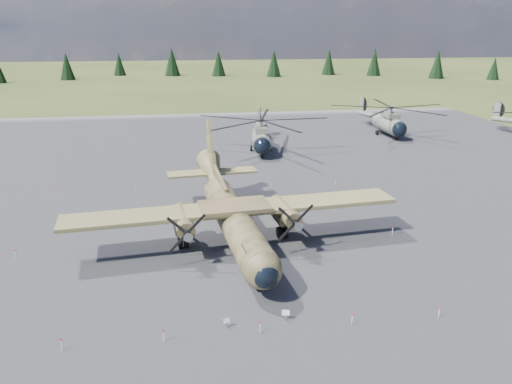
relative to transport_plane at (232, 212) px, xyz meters
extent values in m
plane|color=brown|center=(-1.76, -1.02, -2.76)|extent=(500.00, 500.00, 0.00)
cube|color=slate|center=(-1.76, 8.98, -2.76)|extent=(120.00, 120.00, 0.04)
cylinder|color=#3E3E22|center=(0.15, -1.54, -0.46)|extent=(4.58, 18.16, 2.80)
sphere|color=#3E3E22|center=(1.05, -10.48, -0.46)|extent=(3.00, 3.00, 2.74)
sphere|color=black|center=(1.11, -11.03, -0.51)|extent=(2.20, 2.20, 2.01)
cube|color=black|center=(0.89, -8.89, 0.29)|extent=(2.15, 1.79, 0.55)
cone|color=#3E3E22|center=(-1.02, 10.19, 0.59)|extent=(3.41, 7.10, 4.20)
cube|color=gray|center=(0.05, -0.54, -1.61)|extent=(2.49, 6.15, 0.50)
cube|color=#3C4021|center=(0.10, -1.04, 0.69)|extent=(29.15, 6.27, 0.35)
cube|color=#3E3E22|center=(0.10, -1.04, 0.91)|extent=(6.32, 4.17, 0.35)
cylinder|color=#3E3E22|center=(-4.34, -1.79, 0.14)|extent=(2.01, 5.32, 1.50)
cube|color=#3E3E22|center=(-4.42, -0.99, -0.51)|extent=(1.83, 3.53, 0.80)
cone|color=gray|center=(-4.01, -5.02, 0.14)|extent=(0.84, 0.97, 0.76)
cylinder|color=black|center=(-4.42, -0.99, -2.21)|extent=(0.98, 1.18, 1.10)
cylinder|color=#3E3E22|center=(4.61, -0.89, 0.14)|extent=(2.01, 5.32, 1.50)
cube|color=#3E3E22|center=(4.53, -0.10, -0.51)|extent=(1.83, 3.53, 0.80)
cone|color=gray|center=(4.93, -4.12, 0.14)|extent=(0.84, 0.97, 0.76)
cylinder|color=black|center=(4.53, -0.10, -2.21)|extent=(0.98, 1.18, 1.10)
cube|color=#3E3E22|center=(-0.64, 6.41, 1.19)|extent=(1.03, 7.53, 1.68)
cube|color=#3C4021|center=(-1.07, 10.68, 0.64)|extent=(9.76, 3.14, 0.22)
cylinder|color=gray|center=(0.93, -9.29, -1.48)|extent=(0.15, 0.15, 0.90)
cylinder|color=black|center=(0.93, -9.29, -2.21)|extent=(0.44, 0.96, 0.93)
cylinder|color=gray|center=(7.69, 31.82, -0.73)|extent=(3.65, 8.14, 2.73)
sphere|color=black|center=(7.22, 27.91, -0.79)|extent=(2.79, 2.79, 2.51)
sphere|color=gray|center=(8.15, 35.73, -0.73)|extent=(2.79, 2.79, 2.51)
cube|color=gray|center=(7.63, 31.38, 1.02)|extent=(2.26, 3.69, 0.82)
cylinder|color=gray|center=(7.63, 31.38, 1.84)|extent=(0.44, 0.44, 1.09)
cylinder|color=gray|center=(8.64, 39.80, -0.35)|extent=(2.02, 9.37, 1.56)
cube|color=gray|center=(9.12, 43.86, 1.02)|extent=(0.42, 1.55, 2.62)
cylinder|color=black|center=(9.50, 43.82, 1.02)|extent=(0.40, 2.83, 2.84)
cylinder|color=black|center=(7.30, 28.56, -2.32)|extent=(0.39, 0.77, 0.74)
cylinder|color=black|center=(6.38, 33.30, -2.32)|extent=(0.43, 0.91, 0.87)
cylinder|color=gray|center=(6.38, 33.30, -1.74)|extent=(0.17, 0.17, 1.58)
cylinder|color=black|center=(9.31, 32.95, -2.32)|extent=(0.43, 0.91, 0.87)
cylinder|color=gray|center=(9.31, 32.95, -1.74)|extent=(0.17, 0.17, 1.58)
cylinder|color=gray|center=(31.59, 40.41, -0.73)|extent=(3.13, 8.01, 2.74)
sphere|color=black|center=(31.78, 36.48, -0.78)|extent=(2.64, 2.64, 2.52)
sphere|color=gray|center=(31.39, 44.35, -0.73)|extent=(2.64, 2.64, 2.52)
cube|color=gray|center=(31.61, 39.98, 1.02)|extent=(2.04, 3.59, 0.82)
cylinder|color=gray|center=(31.61, 39.98, 1.84)|extent=(0.41, 0.41, 1.10)
cylinder|color=gray|center=(31.18, 48.45, -0.35)|extent=(1.39, 9.38, 1.57)
cube|color=gray|center=(30.98, 52.55, 1.02)|extent=(0.32, 1.54, 2.63)
cylinder|color=black|center=(31.36, 52.57, 1.02)|extent=(0.21, 2.85, 2.85)
cylinder|color=black|center=(31.75, 37.13, -2.32)|extent=(0.34, 0.76, 0.74)
cylinder|color=black|center=(30.04, 41.65, -2.32)|extent=(0.37, 0.89, 0.88)
cylinder|color=gray|center=(30.04, 41.65, -1.74)|extent=(0.16, 0.16, 1.59)
cylinder|color=black|center=(33.00, 41.80, -2.32)|extent=(0.37, 0.89, 0.88)
cylinder|color=gray|center=(33.00, 41.80, -1.74)|extent=(0.16, 0.16, 1.59)
cube|color=gray|center=(53.29, 42.73, 1.01)|extent=(0.55, 1.55, 2.62)
cylinder|color=black|center=(53.66, 42.81, 1.01)|extent=(0.64, 2.80, 2.84)
cube|color=gray|center=(-1.81, -13.55, -2.50)|extent=(0.09, 0.09, 0.51)
cube|color=silver|center=(-1.81, -13.59, -2.25)|extent=(0.44, 0.27, 0.29)
cube|color=gray|center=(2.09, -13.34, -2.44)|extent=(0.10, 0.10, 0.62)
cube|color=silver|center=(2.09, -13.40, -2.14)|extent=(0.53, 0.29, 0.35)
cylinder|color=silver|center=(-11.76, -14.52, -2.36)|extent=(0.07, 0.07, 0.80)
cylinder|color=#AD1222|center=(-11.76, -14.52, -1.96)|extent=(0.12, 0.12, 0.10)
cylinder|color=silver|center=(-5.76, -14.52, -2.36)|extent=(0.07, 0.07, 0.80)
cylinder|color=#AD1222|center=(-5.76, -14.52, -1.96)|extent=(0.12, 0.12, 0.10)
cylinder|color=silver|center=(0.24, -14.52, -2.36)|extent=(0.07, 0.07, 0.80)
cylinder|color=#AD1222|center=(0.24, -14.52, -1.96)|extent=(0.12, 0.12, 0.10)
cylinder|color=silver|center=(6.24, -14.52, -2.36)|extent=(0.07, 0.07, 0.80)
cylinder|color=#AD1222|center=(6.24, -14.52, -1.96)|extent=(0.12, 0.12, 0.10)
cylinder|color=silver|center=(12.24, -14.52, -2.36)|extent=(0.07, 0.07, 0.80)
cylinder|color=#AD1222|center=(12.24, -14.52, -1.96)|extent=(0.12, 0.12, 0.10)
cylinder|color=silver|center=(-17.76, 14.98, -2.36)|extent=(0.07, 0.07, 0.80)
cylinder|color=#AD1222|center=(-17.76, 14.98, -1.96)|extent=(0.12, 0.12, 0.10)
cylinder|color=silver|center=(-9.76, 14.98, -2.36)|extent=(0.07, 0.07, 0.80)
cylinder|color=#AD1222|center=(-9.76, 14.98, -1.96)|extent=(0.12, 0.12, 0.10)
cylinder|color=silver|center=(-1.76, 14.98, -2.36)|extent=(0.07, 0.07, 0.80)
cylinder|color=#AD1222|center=(-1.76, 14.98, -1.96)|extent=(0.12, 0.12, 0.10)
cylinder|color=silver|center=(6.24, 14.98, -2.36)|extent=(0.07, 0.07, 0.80)
cylinder|color=#AD1222|center=(6.24, 14.98, -1.96)|extent=(0.12, 0.12, 0.10)
cylinder|color=silver|center=(14.24, 14.98, -2.36)|extent=(0.07, 0.07, 0.80)
cylinder|color=#AD1222|center=(14.24, 14.98, -1.96)|extent=(0.12, 0.12, 0.10)
cylinder|color=silver|center=(-18.26, -1.02, -2.36)|extent=(0.07, 0.07, 0.80)
cylinder|color=#AD1222|center=(-18.26, -1.02, -1.96)|extent=(0.12, 0.12, 0.10)
cylinder|color=silver|center=(14.74, -1.02, -2.36)|extent=(0.07, 0.07, 0.80)
cylinder|color=#AD1222|center=(14.74, -1.02, -1.96)|extent=(0.12, 0.12, 0.10)
cone|color=black|center=(107.04, 126.80, 1.13)|extent=(4.35, 4.35, 7.77)
cone|color=black|center=(89.40, 134.60, 2.36)|extent=(5.73, 5.73, 10.23)
cone|color=black|center=(70.46, 148.07, 2.35)|extent=(5.71, 5.71, 10.20)
cone|color=black|center=(54.20, 154.56, 2.17)|extent=(5.52, 5.52, 9.86)
cone|color=black|center=(31.31, 149.57, 2.20)|extent=(5.55, 5.55, 9.91)
cone|color=black|center=(10.82, 155.18, 2.05)|extent=(5.39, 5.39, 9.62)
cone|color=black|center=(-6.81, 158.84, 2.55)|extent=(5.95, 5.95, 10.62)
cone|color=black|center=(-27.10, 163.11, 1.52)|extent=(4.79, 4.79, 8.56)
cone|color=black|center=(-43.72, 148.89, 1.98)|extent=(5.30, 5.30, 9.47)
camera|label=1|loc=(-4.03, -41.19, 15.68)|focal=35.00mm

